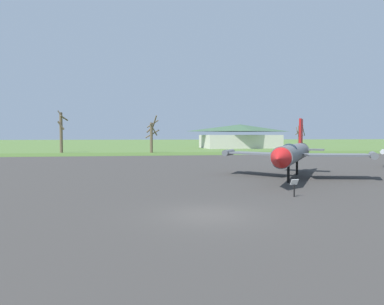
% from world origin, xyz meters
% --- Properties ---
extents(ground_plane, '(600.00, 600.00, 0.00)m').
position_xyz_m(ground_plane, '(0.00, 0.00, 0.00)').
color(ground_plane, '#4C6B33').
extents(asphalt_apron, '(99.52, 57.01, 0.05)m').
position_xyz_m(asphalt_apron, '(0.00, 17.10, 0.03)').
color(asphalt_apron, '#383533').
rests_on(asphalt_apron, ground).
extents(grass_verge_strip, '(159.52, 12.00, 0.06)m').
position_xyz_m(grass_verge_strip, '(0.00, 51.61, 0.03)').
color(grass_verge_strip, '#436227').
rests_on(grass_verge_strip, ground).
extents(jet_fighter_front_left, '(11.58, 13.51, 5.11)m').
position_xyz_m(jet_fighter_front_left, '(9.40, 11.38, 2.12)').
color(jet_fighter_front_left, '#565B60').
rests_on(jet_fighter_front_left, ground).
extents(info_placard_front_left, '(0.49, 0.27, 1.06)m').
position_xyz_m(info_placard_front_left, '(5.73, 3.51, 0.64)').
color(info_placard_front_left, black).
rests_on(info_placard_front_left, ground).
extents(bare_tree_far_left, '(2.06, 1.73, 8.63)m').
position_xyz_m(bare_tree_far_left, '(-17.89, 60.28, 4.44)').
color(bare_tree_far_left, brown).
rests_on(bare_tree_far_left, ground).
extents(bare_tree_left_of_center, '(2.89, 3.01, 7.65)m').
position_xyz_m(bare_tree_left_of_center, '(0.41, 56.51, 3.70)').
color(bare_tree_left_of_center, brown).
rests_on(bare_tree_left_of_center, ground).
extents(bare_tree_center, '(2.39, 2.58, 5.86)m').
position_xyz_m(bare_tree_center, '(33.64, 58.82, 3.23)').
color(bare_tree_center, brown).
rests_on(bare_tree_center, ground).
extents(visitor_building, '(22.70, 13.84, 6.73)m').
position_xyz_m(visitor_building, '(26.66, 81.30, 3.30)').
color(visitor_building, beige).
rests_on(visitor_building, ground).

